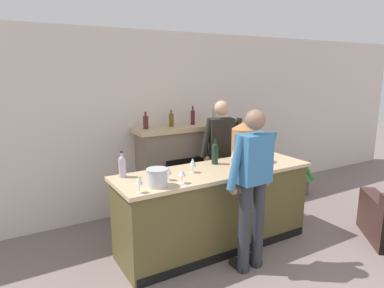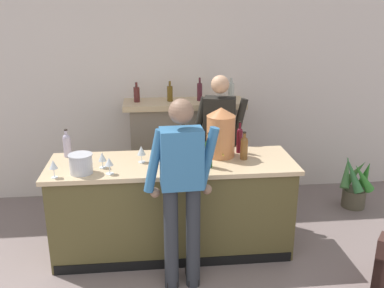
{
  "view_description": "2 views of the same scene",
  "coord_description": "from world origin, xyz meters",
  "px_view_note": "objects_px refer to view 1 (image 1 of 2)",
  "views": [
    {
      "loc": [
        -2.05,
        -0.84,
        2.17
      ],
      "look_at": [
        0.05,
        2.73,
        1.28
      ],
      "focal_mm": 32.0,
      "sensor_mm": 36.0,
      "label": 1
    },
    {
      "loc": [
        -0.01,
        -1.58,
        2.53
      ],
      "look_at": [
        0.44,
        2.75,
        1.08
      ],
      "focal_mm": 40.0,
      "sensor_mm": 36.0,
      "label": 2
    }
  ],
  "objects_px": {
    "wine_glass_by_dispenser": "(193,163)",
    "wine_glass_mid_counter": "(233,155)",
    "potted_plant_corner": "(301,176)",
    "person_bartender": "(221,154)",
    "wine_glass_front_right": "(182,173)",
    "fireplace_stone": "(182,167)",
    "wine_bottle_chardonnay_pale": "(251,147)",
    "copper_dispenser": "(243,142)",
    "person_customer": "(253,184)",
    "wine_bottle_burgundy_dark": "(215,153)",
    "wine_bottle_cabernet_heavy": "(261,151)",
    "wine_bottle_rose_blush": "(122,166)",
    "ice_bucket_steel": "(157,177)",
    "wine_glass_front_left": "(168,171)",
    "wine_bottle_riesling_slim": "(247,156)",
    "wine_glass_back_row": "(139,181)"
  },
  "relations": [
    {
      "from": "fireplace_stone",
      "to": "wine_glass_by_dispenser",
      "type": "relative_size",
      "value": 9.44
    },
    {
      "from": "potted_plant_corner",
      "to": "copper_dispenser",
      "type": "relative_size",
      "value": 1.4
    },
    {
      "from": "wine_bottle_burgundy_dark",
      "to": "wine_glass_front_right",
      "type": "height_order",
      "value": "wine_bottle_burgundy_dark"
    },
    {
      "from": "wine_bottle_chardonnay_pale",
      "to": "wine_glass_front_left",
      "type": "relative_size",
      "value": 2.18
    },
    {
      "from": "wine_glass_mid_counter",
      "to": "ice_bucket_steel",
      "type": "bearing_deg",
      "value": -168.11
    },
    {
      "from": "person_bartender",
      "to": "wine_bottle_rose_blush",
      "type": "height_order",
      "value": "person_bartender"
    },
    {
      "from": "potted_plant_corner",
      "to": "wine_bottle_rose_blush",
      "type": "bearing_deg",
      "value": -172.11
    },
    {
      "from": "fireplace_stone",
      "to": "ice_bucket_steel",
      "type": "distance_m",
      "value": 1.89
    },
    {
      "from": "potted_plant_corner",
      "to": "person_bartender",
      "type": "height_order",
      "value": "person_bartender"
    },
    {
      "from": "wine_glass_front_left",
      "to": "wine_bottle_rose_blush",
      "type": "bearing_deg",
      "value": 137.19
    },
    {
      "from": "potted_plant_corner",
      "to": "wine_glass_front_right",
      "type": "xyz_separation_m",
      "value": [
        -2.98,
        -1.01,
        0.8
      ]
    },
    {
      "from": "fireplace_stone",
      "to": "wine_bottle_burgundy_dark",
      "type": "xyz_separation_m",
      "value": [
        -0.1,
        -1.07,
        0.47
      ]
    },
    {
      "from": "wine_bottle_cabernet_heavy",
      "to": "wine_bottle_rose_blush",
      "type": "distance_m",
      "value": 1.83
    },
    {
      "from": "wine_glass_mid_counter",
      "to": "wine_bottle_chardonnay_pale",
      "type": "bearing_deg",
      "value": 22.28
    },
    {
      "from": "wine_bottle_cabernet_heavy",
      "to": "wine_bottle_rose_blush",
      "type": "height_order",
      "value": "wine_bottle_rose_blush"
    },
    {
      "from": "fireplace_stone",
      "to": "copper_dispenser",
      "type": "bearing_deg",
      "value": -76.26
    },
    {
      "from": "person_bartender",
      "to": "wine_glass_mid_counter",
      "type": "height_order",
      "value": "person_bartender"
    },
    {
      "from": "potted_plant_corner",
      "to": "wine_glass_back_row",
      "type": "relative_size",
      "value": 4.28
    },
    {
      "from": "potted_plant_corner",
      "to": "person_bartender",
      "type": "relative_size",
      "value": 0.42
    },
    {
      "from": "wine_glass_mid_counter",
      "to": "wine_glass_front_right",
      "type": "bearing_deg",
      "value": -161.82
    },
    {
      "from": "wine_glass_front_left",
      "to": "fireplace_stone",
      "type": "bearing_deg",
      "value": 56.18
    },
    {
      "from": "wine_bottle_cabernet_heavy",
      "to": "wine_bottle_riesling_slim",
      "type": "relative_size",
      "value": 0.83
    },
    {
      "from": "wine_glass_front_right",
      "to": "wine_glass_front_left",
      "type": "bearing_deg",
      "value": 115.15
    },
    {
      "from": "person_customer",
      "to": "wine_glass_front_left",
      "type": "xyz_separation_m",
      "value": [
        -0.72,
        0.55,
        0.11
      ]
    },
    {
      "from": "copper_dispenser",
      "to": "wine_bottle_chardonnay_pale",
      "type": "relative_size",
      "value": 1.51
    },
    {
      "from": "person_bartender",
      "to": "ice_bucket_steel",
      "type": "height_order",
      "value": "person_bartender"
    },
    {
      "from": "wine_glass_back_row",
      "to": "copper_dispenser",
      "type": "bearing_deg",
      "value": 14.56
    },
    {
      "from": "wine_bottle_rose_blush",
      "to": "wine_bottle_burgundy_dark",
      "type": "relative_size",
      "value": 0.88
    },
    {
      "from": "potted_plant_corner",
      "to": "wine_bottle_cabernet_heavy",
      "type": "distance_m",
      "value": 1.98
    },
    {
      "from": "ice_bucket_steel",
      "to": "wine_bottle_cabernet_heavy",
      "type": "xyz_separation_m",
      "value": [
        1.6,
        0.22,
        0.04
      ]
    },
    {
      "from": "wine_bottle_rose_blush",
      "to": "wine_bottle_chardonnay_pale",
      "type": "relative_size",
      "value": 0.86
    },
    {
      "from": "fireplace_stone",
      "to": "person_customer",
      "type": "distance_m",
      "value": 1.94
    },
    {
      "from": "wine_bottle_cabernet_heavy",
      "to": "wine_bottle_burgundy_dark",
      "type": "bearing_deg",
      "value": 162.3
    },
    {
      "from": "fireplace_stone",
      "to": "wine_glass_back_row",
      "type": "xyz_separation_m",
      "value": [
        -1.33,
        -1.57,
        0.44
      ]
    },
    {
      "from": "copper_dispenser",
      "to": "wine_glass_front_left",
      "type": "height_order",
      "value": "copper_dispenser"
    },
    {
      "from": "potted_plant_corner",
      "to": "copper_dispenser",
      "type": "height_order",
      "value": "copper_dispenser"
    },
    {
      "from": "person_bartender",
      "to": "wine_glass_mid_counter",
      "type": "relative_size",
      "value": 9.48
    },
    {
      "from": "person_bartender",
      "to": "wine_bottle_rose_blush",
      "type": "bearing_deg",
      "value": -164.8
    },
    {
      "from": "ice_bucket_steel",
      "to": "wine_bottle_cabernet_heavy",
      "type": "distance_m",
      "value": 1.62
    },
    {
      "from": "ice_bucket_steel",
      "to": "wine_glass_front_right",
      "type": "bearing_deg",
      "value": -10.63
    },
    {
      "from": "person_customer",
      "to": "wine_bottle_riesling_slim",
      "type": "bearing_deg",
      "value": 56.91
    },
    {
      "from": "wine_glass_front_right",
      "to": "copper_dispenser",
      "type": "bearing_deg",
      "value": 18.93
    },
    {
      "from": "wine_glass_by_dispenser",
      "to": "wine_glass_mid_counter",
      "type": "distance_m",
      "value": 0.6
    },
    {
      "from": "wine_bottle_burgundy_dark",
      "to": "wine_glass_mid_counter",
      "type": "bearing_deg",
      "value": -45.15
    },
    {
      "from": "potted_plant_corner",
      "to": "wine_bottle_cabernet_heavy",
      "type": "relative_size",
      "value": 2.52
    },
    {
      "from": "wine_glass_front_right",
      "to": "person_bartender",
      "type": "bearing_deg",
      "value": 39.42
    },
    {
      "from": "wine_bottle_chardonnay_pale",
      "to": "wine_bottle_rose_blush",
      "type": "bearing_deg",
      "value": 178.15
    },
    {
      "from": "potted_plant_corner",
      "to": "wine_glass_mid_counter",
      "type": "height_order",
      "value": "wine_glass_mid_counter"
    },
    {
      "from": "copper_dispenser",
      "to": "ice_bucket_steel",
      "type": "bearing_deg",
      "value": -166.45
    },
    {
      "from": "wine_bottle_chardonnay_pale",
      "to": "wine_glass_front_right",
      "type": "height_order",
      "value": "wine_bottle_chardonnay_pale"
    }
  ]
}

